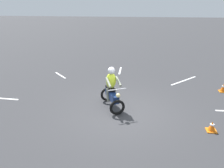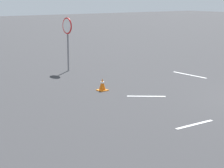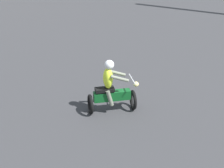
% 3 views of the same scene
% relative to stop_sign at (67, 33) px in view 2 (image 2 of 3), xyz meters
% --- Properties ---
extents(stop_sign, '(0.70, 0.08, 2.30)m').
position_rel_stop_sign_xyz_m(stop_sign, '(0.00, 0.00, 0.00)').
color(stop_sign, slate).
rests_on(stop_sign, ground).
extents(traffic_cone_near_right, '(0.32, 0.32, 0.42)m').
position_rel_stop_sign_xyz_m(traffic_cone_near_right, '(-4.16, 1.22, -1.43)').
color(traffic_cone_near_right, orange).
rests_on(traffic_cone_near_right, ground).
extents(lane_stripe_e, '(1.88, 0.16, 0.01)m').
position_rel_stop_sign_xyz_m(lane_stripe_e, '(-3.92, -3.43, -1.63)').
color(lane_stripe_e, silver).
rests_on(lane_stripe_e, ground).
extents(lane_stripe_ne, '(0.88, 1.03, 0.01)m').
position_rel_stop_sign_xyz_m(lane_stripe_ne, '(-5.74, 0.61, -1.63)').
color(lane_stripe_ne, silver).
rests_on(lane_stripe_ne, ground).
extents(lane_stripe_n, '(0.13, 1.29, 0.01)m').
position_rel_stop_sign_xyz_m(lane_stripe_n, '(-8.85, 1.77, -1.63)').
color(lane_stripe_n, silver).
rests_on(lane_stripe_n, ground).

